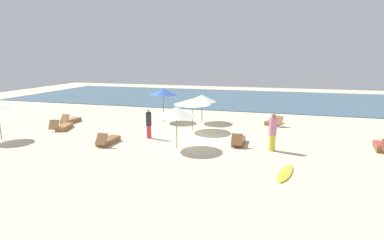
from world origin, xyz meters
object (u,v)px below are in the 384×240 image
object	(u,v)px
lounger_2	(63,127)
lounger_3	(274,122)
umbrella_4	(192,101)
lounger_0	(382,147)
umbrella_1	(163,92)
umbrella_0	(177,111)
umbrella_3	(202,98)
surfboard	(285,173)
lounger_4	(70,121)
lounger_1	(238,141)
lounger_5	(108,141)
person_0	(273,132)
person_1	(149,123)

from	to	relation	value
lounger_2	lounger_3	size ratio (longest dim) A/B	1.00
umbrella_4	lounger_0	xyz separation A→B (m)	(10.26, -1.38, -1.67)
lounger_2	umbrella_1	bearing A→B (deg)	38.02
umbrella_0	umbrella_3	size ratio (longest dim) A/B	1.04
umbrella_1	surfboard	xyz separation A→B (m)	(8.27, -8.07, -2.09)
umbrella_3	umbrella_4	xyz separation A→B (m)	(-0.01, -2.50, 0.13)
umbrella_0	surfboard	distance (m)	6.01
lounger_0	lounger_4	distance (m)	19.15
lounger_1	surfboard	world-z (taller)	lounger_1
umbrella_0	lounger_3	distance (m)	8.51
lounger_5	umbrella_1	bearing A→B (deg)	82.59
lounger_3	umbrella_4	bearing A→B (deg)	-148.09
person_0	lounger_0	bearing A→B (deg)	16.56
umbrella_3	person_0	size ratio (longest dim) A/B	1.08
lounger_3	lounger_5	world-z (taller)	lounger_5
umbrella_1	lounger_5	xyz separation A→B (m)	(-0.81, -6.24, -1.95)
umbrella_1	person_1	world-z (taller)	umbrella_1
umbrella_0	lounger_4	size ratio (longest dim) A/B	1.25
umbrella_0	lounger_3	bearing A→B (deg)	55.48
lounger_1	lounger_5	bearing A→B (deg)	-164.98
umbrella_3	umbrella_4	size ratio (longest dim) A/B	0.90
umbrella_3	umbrella_4	world-z (taller)	umbrella_4
umbrella_4	lounger_2	distance (m)	8.46
umbrella_4	lounger_4	world-z (taller)	umbrella_4
lounger_5	surfboard	bearing A→B (deg)	-11.39
umbrella_0	lounger_5	world-z (taller)	umbrella_0
umbrella_1	umbrella_4	world-z (taller)	umbrella_1
umbrella_1	lounger_2	size ratio (longest dim) A/B	1.33
umbrella_0	lounger_5	distance (m)	4.18
lounger_1	lounger_2	xyz separation A→B (m)	(-11.25, 0.28, 0.00)
umbrella_4	lounger_5	bearing A→B (deg)	-130.85
umbrella_3	umbrella_4	distance (m)	2.50
lounger_0	lounger_3	bearing A→B (deg)	139.88
lounger_0	lounger_1	distance (m)	7.12
lounger_4	person_0	size ratio (longest dim) A/B	0.90
umbrella_3	lounger_4	distance (m)	9.41
lounger_0	umbrella_1	bearing A→B (deg)	164.92
umbrella_0	umbrella_1	world-z (taller)	umbrella_1
umbrella_0	surfboard	bearing A→B (deg)	-22.27
umbrella_0	umbrella_4	bearing A→B (deg)	93.54
umbrella_3	lounger_4	size ratio (longest dim) A/B	1.21
person_1	lounger_0	bearing A→B (deg)	5.02
lounger_2	umbrella_3	bearing A→B (deg)	29.27
lounger_3	surfboard	bearing A→B (deg)	-86.42
lounger_3	lounger_4	size ratio (longest dim) A/B	1.04
lounger_1	surfboard	size ratio (longest dim) A/B	0.79
lounger_4	person_1	size ratio (longest dim) A/B	1.00
lounger_2	lounger_4	world-z (taller)	lounger_4
lounger_0	lounger_3	world-z (taller)	lounger_3
umbrella_1	lounger_5	size ratio (longest dim) A/B	1.39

